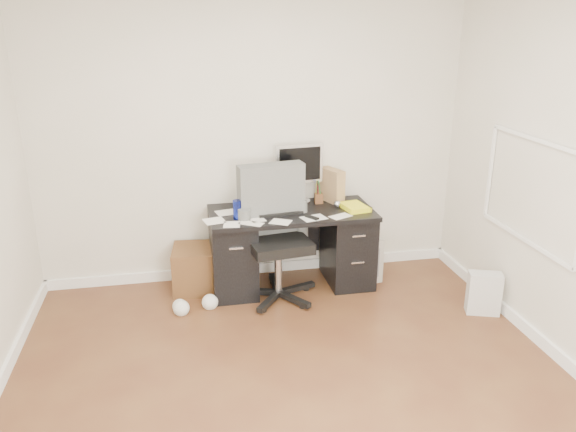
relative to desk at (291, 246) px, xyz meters
name	(u,v)px	position (x,y,z in m)	size (l,w,h in m)	color
ground	(297,395)	(-0.30, -1.65, -0.40)	(4.00, 4.00, 0.00)	#4D2718
room_shell	(303,155)	(-0.27, -1.62, 1.26)	(4.02, 4.02, 2.71)	beige
desk	(291,246)	(0.00, 0.00, 0.00)	(1.50, 0.70, 0.75)	black
loose_papers	(271,214)	(-0.20, -0.05, 0.35)	(1.10, 0.60, 0.00)	silver
lcd_monitor	(299,173)	(0.12, 0.24, 0.64)	(0.46, 0.26, 0.57)	silver
keyboard	(280,213)	(-0.12, -0.06, 0.36)	(0.41, 0.14, 0.02)	black
computer_mouse	(337,204)	(0.44, 0.01, 0.38)	(0.07, 0.07, 0.07)	silver
travel_mug	(237,210)	(-0.51, -0.12, 0.44)	(0.08, 0.08, 0.17)	navy
white_binder	(256,193)	(-0.31, 0.15, 0.49)	(0.11, 0.24, 0.28)	white
magazine_file	(332,185)	(0.44, 0.20, 0.51)	(0.14, 0.27, 0.32)	#9C734B
pen_cup	(319,192)	(0.30, 0.18, 0.46)	(0.09, 0.09, 0.23)	brown
yellow_book	(355,207)	(0.58, -0.07, 0.37)	(0.21, 0.26, 0.05)	#FEFD1B
paper_remote	(314,217)	(0.15, -0.23, 0.36)	(0.22, 0.17, 0.02)	silver
office_chair	(278,236)	(-0.17, -0.23, 0.20)	(0.68, 0.68, 1.21)	#4E514E
pc_tower	(363,254)	(0.74, 0.08, -0.18)	(0.20, 0.44, 0.44)	#A8A397
shopping_bag	(484,293)	(1.51, -0.85, -0.21)	(0.28, 0.20, 0.37)	silver
wicker_basket	(196,269)	(-0.89, 0.09, -0.19)	(0.42, 0.42, 0.42)	#4B3316
desk_printer	(222,274)	(-0.65, 0.16, -0.30)	(0.33, 0.27, 0.20)	slate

